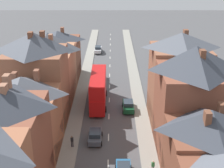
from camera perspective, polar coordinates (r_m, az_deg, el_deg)
pavement_left at (r=56.46m, az=-5.54°, el=-1.97°), size 2.20×104.00×0.14m
pavement_right at (r=56.37m, az=4.84°, el=-1.98°), size 2.20×104.00×0.14m
centre_line_dashes at (r=54.40m, az=-0.37°, el=-2.92°), size 0.14×97.80×0.01m
terrace_row_left at (r=37.63m, az=-16.43°, el=-5.94°), size 8.00×62.34×13.97m
terrace_row_right at (r=31.54m, az=18.47°, el=-12.18°), size 8.00×44.45×13.82m
double_decker_bus_lead at (r=51.87m, az=-2.39°, el=-0.86°), size 2.74×10.80×5.30m
car_near_silver at (r=50.60m, az=3.11°, el=-3.96°), size 1.90×4.06×1.70m
car_parked_right_a at (r=42.78m, az=-2.97°, el=-9.41°), size 1.90×3.94×1.60m
car_mid_black at (r=80.72m, az=-2.41°, el=6.36°), size 1.90×4.19×1.71m
pedestrian_mid_right at (r=37.28m, az=7.63°, el=-14.64°), size 0.36×0.22×1.61m
pedestrian_far_left at (r=41.55m, az=-7.18°, el=-10.27°), size 0.36×0.22×1.61m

